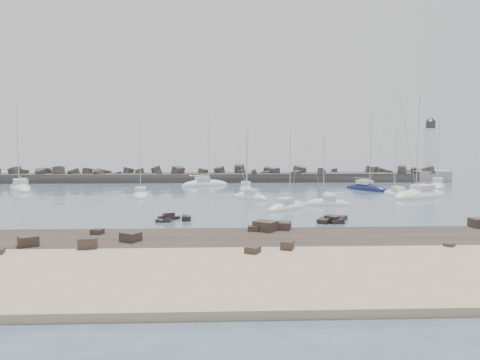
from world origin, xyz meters
The scene contains 18 objects.
ground centered at (0.00, 0.00, 0.00)m, with size 400.00×400.00×0.00m, color #495E72.
sand_strip centered at (0.00, -32.00, 0.00)m, with size 140.00×14.00×1.00m, color tan.
rock_shelf centered at (-0.13, -22.00, 0.02)m, with size 140.00×12.18×1.71m.
rock_cluster_near centered at (-4.33, -9.48, 0.14)m, with size 4.02×2.93×1.31m.
rock_cluster_far centered at (13.92, -11.45, 0.08)m, with size 4.08×3.59×1.48m.
breakwater centered at (-7.43, 38.02, 0.33)m, with size 115.00×7.49×5.13m.
lighthouse centered at (47.00, 38.00, 3.09)m, with size 7.00×7.00×14.60m.
sailboat_1 centered at (-34.78, 23.54, 0.15)m, with size 8.39×11.04×17.06m.
sailboat_3 centered at (-11.30, 12.63, 0.13)m, with size 3.59×8.26×12.62m.
sailboat_4 centered at (-1.66, 29.51, 0.14)m, with size 9.95×5.93×14.94m.
sailboat_5 centered at (5.97, 9.03, 0.14)m, with size 6.37×6.20×10.92m.
sailboat_6 centered at (5.97, 19.61, 0.15)m, with size 2.79×7.57×11.95m.
sailboat_7 centered at (10.24, -1.42, 0.13)m, with size 7.00×6.95×11.93m.
sailboat_8 centered at (27.72, 20.55, 0.14)m, with size 7.18×9.38×14.55m.
sailboat_9 centered at (16.33, 1.84, 0.13)m, with size 6.66×3.05×10.29m.
sailboat_10 centered at (29.93, 11.87, 0.13)m, with size 3.33×7.54×11.60m.
sailboat_11 centered at (32.83, 9.58, 0.15)m, with size 11.50×8.07×17.49m.
sailboat_12 centered at (42.55, 24.40, 0.16)m, with size 5.77×8.85×13.61m.
Camera 1 is at (1.57, -62.08, 9.29)m, focal length 35.00 mm.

